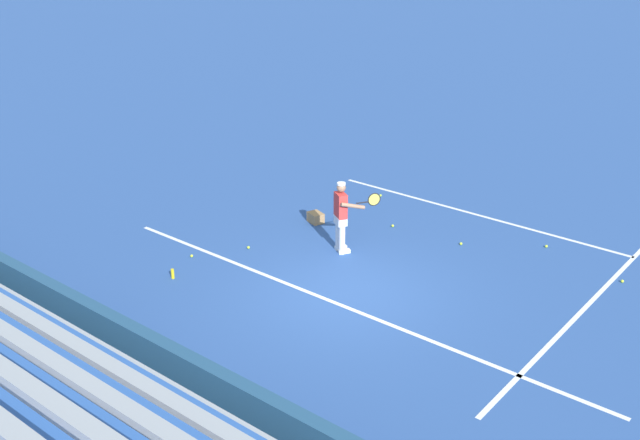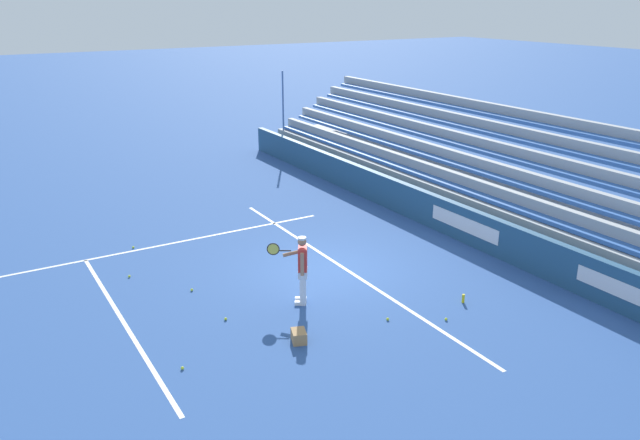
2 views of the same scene
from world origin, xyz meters
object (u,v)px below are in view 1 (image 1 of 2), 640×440
Objects in this scene: tennis_ball_by_box at (546,246)px; ball_box_cardboard at (316,218)px; tennis_ball_stray_back at (381,195)px; tennis_ball_far_left at (622,281)px; tennis_ball_midcourt at (248,247)px; water_bottle at (173,274)px; tennis_ball_on_baseline at (461,244)px; tennis_ball_toward_net at (192,256)px; tennis_player at (342,216)px; tennis_ball_far_right at (393,226)px.

ball_box_cardboard is at bearing -156.33° from tennis_ball_by_box.
tennis_ball_far_left is at bearing -7.34° from tennis_ball_stray_back.
water_bottle is (-0.23, -2.12, 0.08)m from tennis_ball_midcourt.
ball_box_cardboard is 1.82× the size of water_bottle.
tennis_ball_on_baseline and tennis_ball_midcourt have the same top height.
ball_box_cardboard is 6.06× the size of tennis_ball_midcourt.
tennis_ball_toward_net is 6.01m from tennis_ball_stray_back.
tennis_player is 25.98× the size of tennis_ball_on_baseline.
tennis_ball_by_box is 8.33m from tennis_ball_toward_net.
tennis_ball_by_box is 0.30× the size of water_bottle.
ball_box_cardboard is 6.06× the size of tennis_ball_on_baseline.
tennis_ball_midcourt and tennis_ball_toward_net have the same top height.
tennis_ball_midcourt is 4.77m from tennis_ball_stray_back.
tennis_player is 4.01m from water_bottle.
tennis_ball_midcourt is (-7.43, -3.85, 0.00)m from tennis_ball_far_left.
tennis_player is at bearing 35.16° from tennis_ball_midcourt.
water_bottle is at bearing -142.08° from tennis_ball_far_left.
tennis_ball_toward_net is at bearing -135.86° from tennis_player.
tennis_ball_stray_back is at bearing 110.60° from tennis_player.
tennis_ball_on_baseline is 1.87m from tennis_ball_far_right.
tennis_ball_on_baseline is at bearing 17.66° from ball_box_cardboard.
tennis_ball_on_baseline is 3.59m from tennis_ball_stray_back.
tennis_ball_toward_net is 1.00× the size of tennis_ball_stray_back.
tennis_ball_by_box and tennis_ball_toward_net have the same top height.
ball_box_cardboard is 1.97m from tennis_ball_far_right.
tennis_ball_by_box is at bearing 39.64° from tennis_ball_midcourt.
tennis_player is 25.98× the size of tennis_ball_toward_net.
tennis_ball_far_left and tennis_ball_on_baseline have the same top height.
tennis_ball_on_baseline and tennis_ball_toward_net have the same top height.
tennis_ball_by_box is 8.70m from water_bottle.
tennis_ball_far_right is (1.93, 3.21, 0.00)m from tennis_ball_midcourt.
tennis_ball_midcourt is 0.30× the size of water_bottle.
tennis_player is at bearing 59.12° from water_bottle.
ball_box_cardboard is at bearing -167.22° from tennis_ball_far_left.
tennis_player reaches higher than tennis_ball_toward_net.
tennis_ball_toward_net is at bearing -101.32° from tennis_ball_stray_back.
water_bottle reaches higher than tennis_ball_by_box.
tennis_player reaches higher than ball_box_cardboard.
tennis_player is at bearing -93.93° from tennis_ball_far_right.
tennis_player is 25.98× the size of tennis_ball_far_right.
tennis_ball_midcourt is 1.35m from tennis_ball_toward_net.
ball_box_cardboard reaches higher than tennis_ball_far_left.
tennis_ball_midcourt is at bearing -144.84° from tennis_player.
tennis_ball_midcourt is at bearing 83.86° from water_bottle.
tennis_ball_far_left is at bearing 6.64° from tennis_ball_far_right.
tennis_ball_far_right is at bearing 59.02° from tennis_ball_midcourt.
tennis_ball_far_right is 2.11m from tennis_ball_stray_back.
water_bottle reaches higher than tennis_ball_stray_back.
tennis_ball_stray_back is at bearing 133.21° from tennis_ball_far_right.
tennis_ball_toward_net is (-2.62, -4.36, 0.00)m from tennis_ball_far_right.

